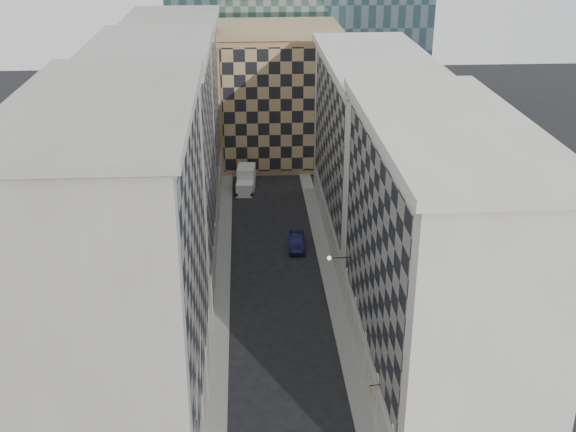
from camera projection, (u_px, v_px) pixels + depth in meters
name	position (u px, v px, depth m)	size (l,w,h in m)	color
sidewalk_west	(222.00, 289.00, 68.86)	(1.50, 100.00, 0.15)	gray
sidewalk_east	(331.00, 286.00, 69.47)	(1.50, 100.00, 0.15)	gray
bldg_left_a	(122.00, 278.00, 46.46)	(10.80, 22.80, 23.70)	gray
bldg_left_b	(158.00, 169.00, 66.76)	(10.80, 22.80, 22.70)	#9B9790
bldg_left_c	(177.00, 111.00, 87.07)	(10.80, 22.80, 21.70)	gray
bldg_right_a	(437.00, 261.00, 51.96)	(10.80, 26.80, 20.70)	beige
bldg_right_b	(373.00, 149.00, 76.83)	(10.80, 28.80, 19.70)	beige
tan_block	(278.00, 94.00, 100.15)	(16.80, 14.80, 18.80)	#A07C54
flagpoles_left	(199.00, 371.00, 43.71)	(0.10, 6.33, 2.33)	gray
bracket_lamp	(331.00, 258.00, 61.47)	(1.98, 0.36, 0.36)	black
box_truck	(246.00, 180.00, 92.29)	(2.66, 5.50, 2.92)	silver
dark_car	(296.00, 242.00, 76.94)	(1.59, 4.57, 1.51)	#10133D
shop_sign	(372.00, 390.00, 48.75)	(0.79, 0.69, 0.76)	black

